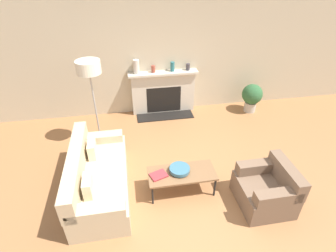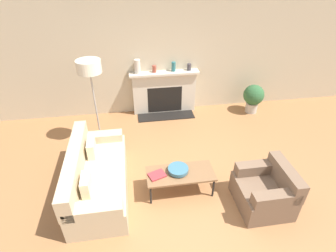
{
  "view_description": "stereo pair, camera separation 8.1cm",
  "coord_description": "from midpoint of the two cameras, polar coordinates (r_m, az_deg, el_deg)",
  "views": [
    {
      "loc": [
        -0.71,
        -2.81,
        3.32
      ],
      "look_at": [
        0.04,
        1.52,
        0.45
      ],
      "focal_mm": 28.0,
      "sensor_mm": 36.0,
      "label": 1
    },
    {
      "loc": [
        -0.63,
        -2.82,
        3.32
      ],
      "look_at": [
        0.04,
        1.52,
        0.45
      ],
      "focal_mm": 28.0,
      "sensor_mm": 36.0,
      "label": 2
    }
  ],
  "objects": [
    {
      "name": "book",
      "position": [
        4.21,
        -2.61,
        -10.64
      ],
      "size": [
        0.31,
        0.27,
        0.02
      ],
      "rotation": [
        0.0,
        0.0,
        0.35
      ],
      "color": "#9E2D33",
      "rests_on": "coffee_table"
    },
    {
      "name": "mantel_vase_center_right",
      "position": [
        6.23,
        0.59,
        12.82
      ],
      "size": [
        0.1,
        0.1,
        0.22
      ],
      "color": "#28666B",
      "rests_on": "fireplace"
    },
    {
      "name": "ground_plane",
      "position": [
        4.4,
        2.41,
        -15.82
      ],
      "size": [
        18.0,
        18.0,
        0.0
      ],
      "primitive_type": "plane",
      "color": "#99663D"
    },
    {
      "name": "mantel_vase_right",
      "position": [
        6.31,
        3.98,
        12.71
      ],
      "size": [
        0.09,
        0.09,
        0.16
      ],
      "color": "#3D383D",
      "rests_on": "fireplace"
    },
    {
      "name": "coffee_table",
      "position": [
        4.29,
        2.47,
        -10.44
      ],
      "size": [
        1.09,
        0.48,
        0.39
      ],
      "color": "brown",
      "rests_on": "ground_plane"
    },
    {
      "name": "floor_lamp",
      "position": [
        5.04,
        -17.19,
        10.9
      ],
      "size": [
        0.45,
        0.45,
        1.77
      ],
      "color": "gray",
      "rests_on": "ground_plane"
    },
    {
      "name": "fireplace",
      "position": [
        6.43,
        -1.4,
        7.23
      ],
      "size": [
        1.64,
        0.59,
        1.05
      ],
      "color": "beige",
      "rests_on": "ground_plane"
    },
    {
      "name": "mantel_vase_center_left",
      "position": [
        6.18,
        -3.63,
        12.28
      ],
      "size": [
        0.09,
        0.09,
        0.16
      ],
      "color": "brown",
      "rests_on": "fireplace"
    },
    {
      "name": "armchair_near",
      "position": [
        4.42,
        20.25,
        -12.84
      ],
      "size": [
        0.77,
        0.81,
        0.72
      ],
      "rotation": [
        0.0,
        0.0,
        -1.57
      ],
      "color": "brown",
      "rests_on": "ground_plane"
    },
    {
      "name": "wall_back",
      "position": [
        6.2,
        -3.3,
        15.54
      ],
      "size": [
        18.0,
        0.06,
        2.9
      ],
      "color": "#BCAD8E",
      "rests_on": "ground_plane"
    },
    {
      "name": "potted_plant",
      "position": [
        6.79,
        17.47,
        6.26
      ],
      "size": [
        0.5,
        0.5,
        0.72
      ],
      "color": "#B2A899",
      "rests_on": "ground_plane"
    },
    {
      "name": "bowl",
      "position": [
        4.26,
        1.99,
        -9.4
      ],
      "size": [
        0.33,
        0.33,
        0.08
      ],
      "color": "#38667A",
      "rests_on": "coffee_table"
    },
    {
      "name": "mantel_vase_left",
      "position": [
        6.12,
        -7.31,
        12.69
      ],
      "size": [
        0.14,
        0.14,
        0.32
      ],
      "color": "beige",
      "rests_on": "fireplace"
    },
    {
      "name": "couch",
      "position": [
        4.49,
        -15.71,
        -10.7
      ],
      "size": [
        0.86,
        1.91,
        0.8
      ],
      "rotation": [
        0.0,
        0.0,
        1.57
      ],
      "color": "tan",
      "rests_on": "ground_plane"
    }
  ]
}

